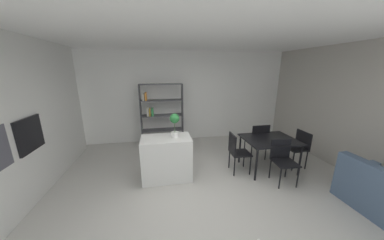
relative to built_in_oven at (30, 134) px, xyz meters
The scene contains 13 objects.
ground_plane 3.08m from the built_in_oven, 11.13° to the right, with size 9.65×9.65×0.00m, color beige.
ceiling_slab 3.28m from the built_in_oven, 11.13° to the right, with size 7.02×6.17×0.06m.
back_partition 3.75m from the built_in_oven, 42.01° to the left, with size 7.02×0.06×2.82m, color white.
right_partition_gray 6.29m from the built_in_oven, ahead, with size 0.06×6.17×2.82m, color #B2ADA3.
built_in_oven is the anchor object (origin of this frame).
kitchen_island 2.39m from the built_in_oven, ahead, with size 1.02×0.61×0.91m, color silver.
potted_plant_on_island 2.46m from the built_in_oven, ahead, with size 0.19×0.19×0.49m.
open_bookshelf 3.03m from the built_in_oven, 44.39° to the left, with size 1.24×0.34×1.86m.
dining_table 4.61m from the built_in_oven, ahead, with size 1.14×0.92×0.74m.
dining_chair_near 4.65m from the built_in_oven, ahead, with size 0.46×0.47×0.88m.
dining_chair_island_side 3.86m from the built_in_oven, ahead, with size 0.44×0.43×0.90m.
dining_chair_window_side 5.40m from the built_in_oven, ahead, with size 0.42×0.46×0.86m.
dining_chair_far 4.67m from the built_in_oven, ahead, with size 0.47×0.44×0.94m.
Camera 1 is at (-0.64, -2.83, 2.25)m, focal length 17.38 mm.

